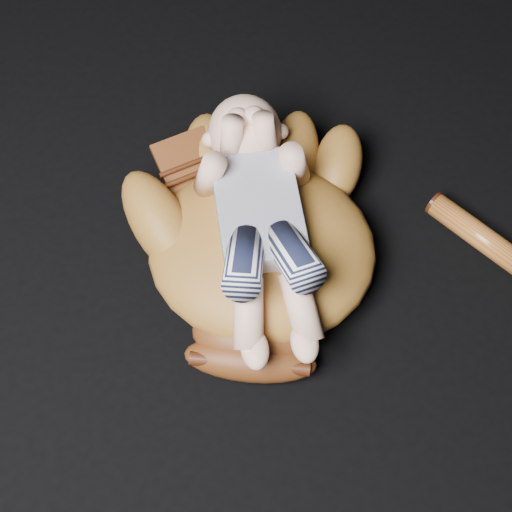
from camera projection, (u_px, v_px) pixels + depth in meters
baseball_glove at (262, 244)px, 1.10m from camera, size 0.50×0.55×0.14m
newborn_baby at (262, 225)px, 1.04m from camera, size 0.19×0.40×0.16m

